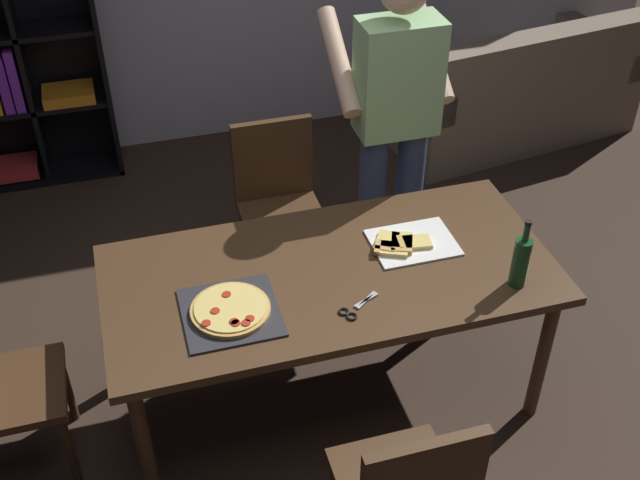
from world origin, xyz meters
name	(u,v)px	position (x,y,z in m)	size (l,w,h in m)	color
ground_plane	(329,392)	(0.00, 0.00, 0.00)	(12.00, 12.00, 0.00)	#38281E
dining_table	(330,284)	(0.00, 0.00, 0.68)	(1.87, 0.89, 0.75)	#4C331E
chair_far_side	(278,196)	(0.00, 0.93, 0.51)	(0.42, 0.42, 0.90)	#472D19
couch	(510,94)	(1.91, 1.99, 0.30)	(1.80, 1.08, 0.85)	gray
person_serving_pizza	(394,119)	(0.53, 0.71, 1.00)	(0.55, 0.54, 1.75)	#38476B
pepperoni_pizza_on_tray	(230,311)	(-0.45, -0.14, 0.77)	(0.37, 0.37, 0.04)	#2D2D33
pizza_slices_on_towel	(405,244)	(0.36, 0.07, 0.76)	(0.38, 0.28, 0.03)	white
wine_bottle	(521,261)	(0.70, -0.29, 0.87)	(0.07, 0.07, 0.32)	#194723
kitchen_scissors	(354,309)	(0.02, -0.25, 0.76)	(0.19, 0.14, 0.01)	silver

